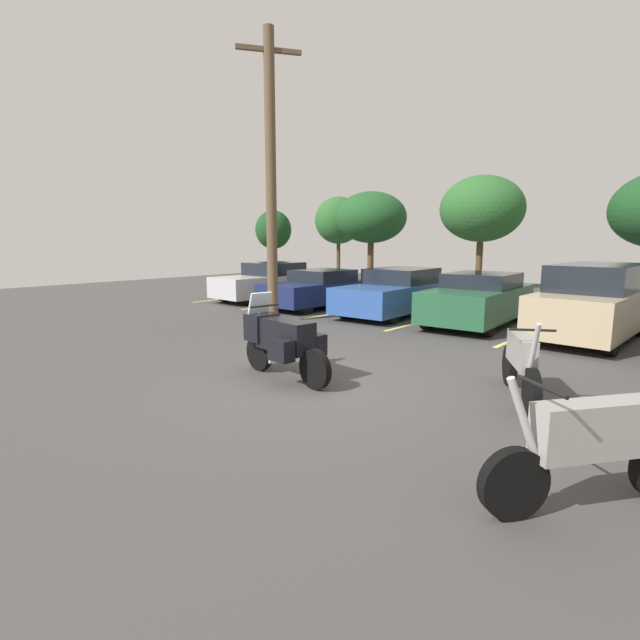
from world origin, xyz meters
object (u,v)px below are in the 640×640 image
car_green (478,299)px  motorcycle_second (592,446)px  motorcycle_touring (281,339)px  motorcycle_third (521,363)px  car_tan (593,302)px  car_navy (318,289)px  car_silver (269,282)px  car_blue (397,292)px  utility_pole (271,177)px

car_green → motorcycle_second: bearing=-60.7°
motorcycle_touring → motorcycle_second: (5.11, -1.07, -0.10)m
motorcycle_second → motorcycle_third: 3.11m
car_green → car_tan: 2.94m
car_navy → motorcycle_third: bearing=-31.2°
car_silver → car_blue: 5.91m
car_tan → utility_pole: utility_pole is taller
car_navy → motorcycle_touring: bearing=-52.3°
car_green → utility_pole: size_ratio=0.56×
motorcycle_touring → car_blue: 8.02m
motorcycle_second → car_tan: (-1.85, 8.40, 0.32)m
car_silver → car_blue: size_ratio=0.93×
car_blue → utility_pole: utility_pole is taller
car_green → car_blue: bearing=176.5°
motorcycle_touring → car_navy: 8.97m
car_green → utility_pole: 6.83m
car_tan → car_blue: bearing=177.2°
utility_pole → motorcycle_second: bearing=-27.5°
motorcycle_touring → car_tan: car_tan is taller
car_blue → car_green: bearing=-3.5°
motorcycle_second → car_navy: (-10.60, 8.17, 0.06)m
motorcycle_touring → car_tan: bearing=66.0°
car_blue → utility_pole: 5.42m
motorcycle_second → motorcycle_third: size_ratio=0.98×
car_tan → utility_pole: bearing=-155.6°
car_navy → car_green: 5.83m
motorcycle_second → car_blue: 11.55m
motorcycle_touring → motorcycle_third: size_ratio=1.17×
utility_pole → car_blue: bearing=63.4°
motorcycle_touring → motorcycle_third: bearing=24.5°
motorcycle_touring → car_silver: (-8.41, 7.42, 0.02)m
motorcycle_touring → car_green: size_ratio=0.50×
car_navy → utility_pole: bearing=-71.1°
motorcycle_second → car_silver: bearing=147.9°
car_silver → utility_pole: (4.03, -3.55, 3.44)m
car_blue → car_green: 2.84m
car_blue → car_green: (2.83, -0.18, 0.02)m
car_navy → car_green: (5.81, 0.34, 0.07)m
motorcycle_third → car_silver: bearing=154.1°
car_navy → car_blue: (2.98, 0.52, 0.05)m
car_silver → car_tan: size_ratio=1.06×
utility_pole → car_green: bearing=37.2°
car_navy → car_tan: 8.76m
motorcycle_third → utility_pole: size_ratio=0.24×
motorcycle_touring → car_tan: size_ratio=0.51×
motorcycle_second → motorcycle_third: motorcycle_third is taller
car_green → car_tan: size_ratio=1.03×
motorcycle_touring → car_navy: motorcycle_touring is taller
car_navy → utility_pole: utility_pole is taller
motorcycle_second → car_green: car_green is taller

